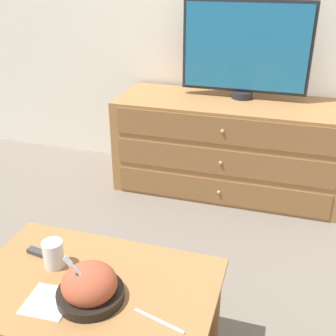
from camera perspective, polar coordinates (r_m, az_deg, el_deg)
name	(u,v)px	position (r m, az deg, el deg)	size (l,w,h in m)	color
ground_plane	(251,171)	(3.27, 11.13, -0.44)	(12.00, 12.00, 0.00)	#70665B
dresser	(228,146)	(2.88, 8.14, 2.95)	(1.48, 0.56, 0.63)	#9E6B3D
tv	(246,49)	(2.78, 10.49, 15.57)	(0.81, 0.14, 0.61)	#232328
coffee_table	(93,297)	(1.60, -10.14, -16.80)	(0.88, 0.57, 0.41)	#9E6B3D
takeout_bowl	(90,287)	(1.48, -10.56, -15.51)	(0.23, 0.23, 0.19)	black
drink_cup	(54,255)	(1.65, -15.23, -11.37)	(0.08, 0.08, 0.11)	beige
napkin	(48,302)	(1.53, -15.89, -17.01)	(0.16, 0.16, 0.00)	white
knife	(159,321)	(1.42, -1.26, -19.99)	(0.18, 0.06, 0.01)	silver
remote_control	(43,254)	(1.73, -16.62, -11.08)	(0.14, 0.05, 0.02)	#38383D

